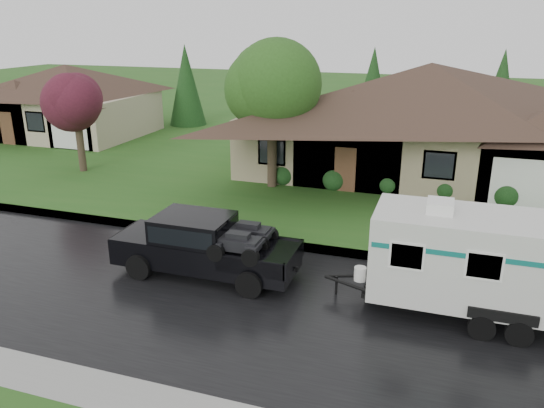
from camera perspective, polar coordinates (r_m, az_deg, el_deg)
The scene contains 11 objects.
ground at distance 16.83m, azimuth 5.93°, elevation -8.39°, with size 140.00×140.00×0.00m, color #26561B.
road at distance 15.12m, azimuth 4.21°, elevation -11.72°, with size 140.00×8.00×0.01m, color black.
curb at distance 18.79m, azimuth 7.48°, elevation -5.15°, with size 140.00×0.50×0.15m, color gray.
lawn at distance 30.75m, azimuth 12.19°, elevation 4.24°, with size 140.00×26.00×0.15m, color #26561B.
house_main at distance 28.77m, azimuth 16.99°, elevation 10.00°, with size 19.44×10.80×6.90m.
house_far at distance 39.62m, azimuth -20.96°, elevation 10.97°, with size 10.80×8.64×5.80m.
tree_left_green at distance 24.77m, azimuth 0.00°, elevation 12.55°, with size 4.15×4.15×6.86m.
tree_red at distance 29.44m, azimuth -20.41°, elevation 10.41°, with size 3.25×3.25×5.39m.
shrub_row at distance 24.98m, azimuth 15.25°, elevation 1.93°, with size 13.60×1.00×1.00m.
pickup_truck at distance 17.01m, azimuth -7.52°, elevation -4.24°, with size 5.86×2.23×1.95m.
travel_trailer at distance 15.32m, azimuth 23.72°, elevation -5.75°, with size 7.23×2.54×3.25m.
Camera 1 is at (3.07, -14.62, 7.74)m, focal length 35.00 mm.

